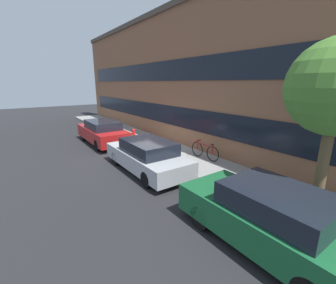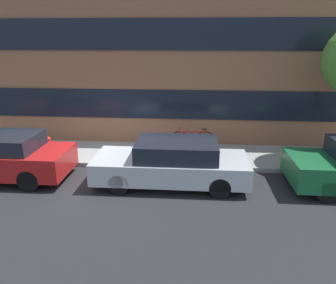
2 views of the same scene
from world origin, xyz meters
name	(u,v)px [view 2 (image 2 of 2)]	position (x,y,z in m)	size (l,w,h in m)	color
ground_plane	(94,167)	(0.00, 0.00, 0.00)	(56.00, 56.00, 0.00)	#232326
sidewalk_strip	(104,153)	(0.00, 1.18, 0.07)	(28.00, 2.36, 0.14)	gray
rowhouse_facade	(109,45)	(0.00, 2.80, 3.81)	(28.00, 1.02, 7.61)	brown
parked_car_silver	(172,163)	(2.65, -1.05, 0.66)	(4.39, 1.73, 1.32)	#B2B5BA
fire_hydrant	(49,146)	(-1.72, 0.54, 0.50)	(0.46, 0.26, 0.71)	red
bicycle	(192,139)	(3.19, 1.67, 0.54)	(1.64, 0.44, 0.80)	black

